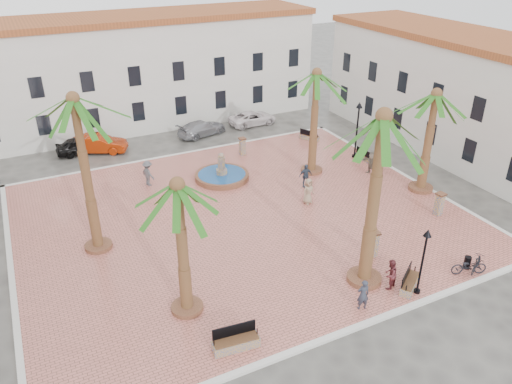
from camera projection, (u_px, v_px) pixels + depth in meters
ground at (241, 218)px, 30.69m from camera, size 120.00×120.00×0.00m
plaza at (241, 217)px, 30.65m from camera, size 26.00×22.00×0.15m
kerb_n at (183, 154)px, 39.38m from camera, size 26.30×0.30×0.16m
kerb_s at (347, 331)px, 21.92m from camera, size 26.30×0.30×0.16m
kerb_e at (406, 176)px, 35.77m from camera, size 0.30×22.30×0.16m
kerb_w at (11, 275)px, 25.52m from camera, size 0.30×22.30×0.16m
building_north at (146, 70)px, 44.34m from camera, size 30.40×7.40×9.50m
building_east at (467, 96)px, 38.06m from camera, size 7.40×26.40×9.00m
fountain at (222, 175)px, 35.17m from camera, size 3.81×3.81×1.97m
palm_nw at (76, 116)px, 24.06m from camera, size 4.85×4.85×8.84m
palm_sw at (179, 201)px, 20.45m from camera, size 4.85×4.85×6.81m
palm_s at (382, 137)px, 21.46m from camera, size 5.61×5.61×9.00m
palm_e at (434, 107)px, 31.12m from camera, size 5.29×5.29×7.01m
palm_ne at (316, 85)px, 33.39m from camera, size 5.02×5.02×7.56m
bench_s at (236, 342)px, 20.82m from camera, size 2.05×0.83×1.05m
bench_se at (409, 283)px, 24.38m from camera, size 1.81×1.49×0.96m
bench_e at (365, 157)px, 38.01m from camera, size 0.60×1.75×0.91m
bench_ne at (309, 137)px, 41.75m from camera, size 1.22×1.73×0.89m
lamppost_s at (424, 251)px, 23.06m from camera, size 0.39×0.39×3.57m
lamppost_e at (358, 120)px, 37.28m from camera, size 0.48×0.48×4.40m
bollard_se at (373, 243)px, 26.55m from camera, size 0.61×0.61×1.51m
bollard_n at (242, 146)px, 38.71m from camera, size 0.52×0.52×1.41m
bollard_e at (439, 204)px, 30.46m from camera, size 0.58×0.58×1.47m
litter_bin at (467, 262)px, 25.76m from camera, size 0.35×0.35×0.69m
cyclist_a at (363, 295)px, 22.77m from camera, size 0.66×0.51×1.60m
bicycle_a at (469, 266)px, 25.26m from camera, size 1.94×1.28×0.96m
cyclist_b at (390, 274)px, 24.12m from camera, size 0.96×0.87×1.61m
bicycle_b at (477, 264)px, 25.49m from camera, size 1.54×1.04×0.90m
pedestrian_fountain_a at (308, 191)px, 31.72m from camera, size 0.95×0.75×1.72m
pedestrian_fountain_b at (306, 176)px, 33.79m from camera, size 0.99×0.46×1.66m
pedestrian_north at (148, 173)px, 33.96m from camera, size 1.02×1.32×1.80m
pedestrian_east at (371, 163)px, 35.63m from camera, size 0.78×1.63×1.69m
car_black at (82, 145)px, 39.39m from camera, size 4.02×1.63×1.37m
car_red at (98, 144)px, 39.55m from camera, size 4.64×3.24×1.45m
car_silver at (202, 128)px, 42.92m from camera, size 4.72×2.89×1.28m
car_white at (253, 118)px, 45.30m from camera, size 4.48×2.23×1.22m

